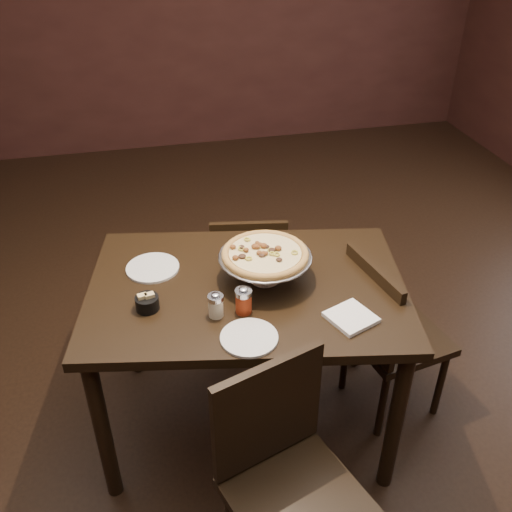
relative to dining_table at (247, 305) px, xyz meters
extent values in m
cube|color=black|center=(0.01, 0.06, -0.72)|extent=(6.00, 7.00, 0.02)
cube|color=black|center=(0.00, 0.00, 0.09)|extent=(1.45, 1.10, 0.04)
cylinder|color=black|center=(-0.65, -0.25, -0.32)|extent=(0.07, 0.07, 0.77)
cylinder|color=black|center=(0.51, -0.47, -0.32)|extent=(0.07, 0.07, 0.77)
cylinder|color=black|center=(-0.51, 0.47, -0.32)|extent=(0.07, 0.07, 0.77)
cylinder|color=black|center=(0.65, 0.25, -0.32)|extent=(0.07, 0.07, 0.77)
cylinder|color=#B8B8BF|center=(0.08, 0.02, 0.11)|extent=(0.13, 0.13, 0.01)
cylinder|color=#B8B8BF|center=(0.08, 0.02, 0.17)|extent=(0.03, 0.03, 0.10)
cylinder|color=#B8B8BF|center=(0.08, 0.02, 0.22)|extent=(0.09, 0.09, 0.01)
cylinder|color=#ABAAB0|center=(0.08, 0.02, 0.23)|extent=(0.37, 0.37, 0.01)
torus|color=#ABAAB0|center=(0.08, 0.02, 0.23)|extent=(0.38, 0.38, 0.01)
cylinder|color=olive|center=(0.08, 0.02, 0.24)|extent=(0.35, 0.35, 0.01)
torus|color=olive|center=(0.08, 0.02, 0.24)|extent=(0.36, 0.36, 0.03)
cylinder|color=tan|center=(0.08, 0.02, 0.24)|extent=(0.30, 0.30, 0.01)
cylinder|color=beige|center=(-0.16, -0.17, 0.15)|extent=(0.06, 0.06, 0.08)
cylinder|color=#B8B8BF|center=(-0.16, -0.17, 0.19)|extent=(0.06, 0.06, 0.02)
ellipsoid|color=#B8B8BF|center=(-0.16, -0.17, 0.21)|extent=(0.03, 0.03, 0.01)
cylinder|color=maroon|center=(-0.05, -0.17, 0.15)|extent=(0.06, 0.06, 0.08)
cylinder|color=#B8B8BF|center=(-0.05, -0.17, 0.20)|extent=(0.07, 0.07, 0.02)
ellipsoid|color=#B8B8BF|center=(-0.05, -0.17, 0.22)|extent=(0.04, 0.04, 0.01)
cylinder|color=black|center=(-0.41, -0.06, 0.14)|extent=(0.09, 0.09, 0.06)
cube|color=#D8BF7C|center=(-0.43, -0.06, 0.15)|extent=(0.04, 0.03, 0.06)
cube|color=#D8BF7C|center=(-0.40, -0.06, 0.15)|extent=(0.04, 0.03, 0.06)
cube|color=white|center=(0.34, -0.30, 0.12)|extent=(0.21, 0.21, 0.02)
cylinder|color=silver|center=(-0.37, 0.21, 0.11)|extent=(0.23, 0.23, 0.01)
cylinder|color=silver|center=(-0.06, -0.32, 0.11)|extent=(0.21, 0.21, 0.01)
cone|color=#B8B8BF|center=(0.18, -0.06, 0.23)|extent=(0.15, 0.15, 0.00)
cylinder|color=black|center=(0.18, -0.06, 0.23)|extent=(0.11, 0.09, 0.02)
cube|color=black|center=(0.14, 0.66, -0.32)|extent=(0.45, 0.45, 0.04)
cube|color=black|center=(0.11, 0.49, -0.09)|extent=(0.38, 0.09, 0.40)
cylinder|color=black|center=(0.32, 0.79, -0.52)|extent=(0.03, 0.03, 0.38)
cylinder|color=black|center=(0.02, 0.84, -0.52)|extent=(0.03, 0.03, 0.38)
cylinder|color=black|center=(0.27, 0.48, -0.52)|extent=(0.03, 0.03, 0.38)
cylinder|color=black|center=(-0.04, 0.53, -0.52)|extent=(0.03, 0.03, 0.38)
cube|color=black|center=(0.01, -0.75, -0.27)|extent=(0.54, 0.54, 0.04)
cube|color=black|center=(-0.05, -0.57, -0.02)|extent=(0.41, 0.17, 0.45)
cylinder|color=black|center=(0.12, -0.53, -0.50)|extent=(0.04, 0.04, 0.42)
cube|color=black|center=(0.72, -0.03, -0.29)|extent=(0.48, 0.48, 0.04)
cube|color=black|center=(0.53, -0.07, -0.05)|extent=(0.10, 0.41, 0.43)
cylinder|color=black|center=(0.91, -0.17, -0.51)|extent=(0.03, 0.03, 0.40)
cylinder|color=black|center=(0.85, 0.16, -0.51)|extent=(0.03, 0.03, 0.40)
cylinder|color=black|center=(0.58, -0.23, -0.51)|extent=(0.03, 0.03, 0.40)
cylinder|color=black|center=(0.52, 0.10, -0.51)|extent=(0.03, 0.03, 0.40)
camera|label=1|loc=(-0.39, -1.86, 1.51)|focal=40.00mm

